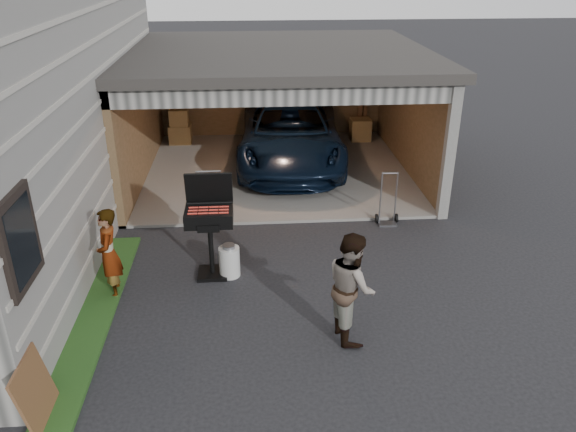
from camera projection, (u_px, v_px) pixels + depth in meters
name	position (u px, v px, depth m)	size (l,w,h in m)	color
ground	(250.00, 334.00, 7.87)	(80.00, 80.00, 0.00)	black
groundcover_strip	(66.00, 391.00, 6.80)	(0.50, 8.00, 0.06)	#193814
garage	(276.00, 92.00, 13.25)	(6.80, 6.30, 2.90)	#605E59
minivan	(290.00, 136.00, 13.85)	(2.44, 5.29, 1.47)	black
woman	(109.00, 254.00, 8.47)	(0.53, 0.35, 1.45)	silver
man	(351.00, 286.00, 7.54)	(0.77, 0.60, 1.58)	#4E261E
bbq_grill	(209.00, 219.00, 8.93)	(0.76, 0.67, 1.69)	black
propane_tank	(229.00, 262.00, 9.20)	(0.34, 0.34, 0.51)	silver
plywood_panel	(35.00, 393.00, 6.24)	(0.04, 0.75, 0.84)	#56381D
hand_truck	(387.00, 214.00, 11.00)	(0.44, 0.34, 1.06)	gray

